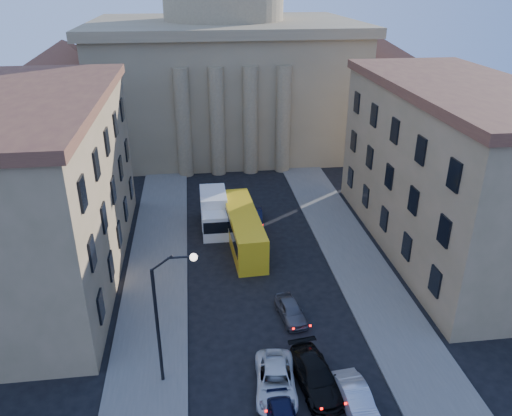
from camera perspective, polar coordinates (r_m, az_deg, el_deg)
The scene contains 13 objects.
sidewalk_left at distance 40.62m, azimuth -11.42°, elevation -9.01°, with size 5.00×60.00×0.15m, color #605D57.
sidewalk_right at distance 42.58m, azimuth 12.19°, elevation -7.35°, with size 5.00×60.00×0.15m, color #605D57.
church at distance 72.07m, azimuth -3.55°, elevation 16.58°, with size 68.02×28.76×36.60m.
building_left at distance 42.36m, azimuth -23.51°, elevation 2.05°, with size 11.60×26.60×14.70m.
building_right at distance 46.05m, azimuth 21.51°, elevation 4.17°, with size 11.60×26.60×14.70m.
street_lamp at distance 29.35m, azimuth -10.32°, elevation -11.35°, with size 2.62×0.44×8.83m.
car_right_near at distance 30.81m, azimuth 11.36°, elevation -20.62°, with size 1.50×4.29×1.41m, color #A9AAB0.
car_left_mid at distance 31.26m, azimuth 2.27°, elevation -19.16°, with size 2.38×5.16×1.43m, color silver.
car_right_mid at distance 31.67m, azimuth 6.83°, elevation -18.50°, with size 2.17×5.34×1.55m, color black.
car_right_far at distance 36.65m, azimuth 4.00°, elevation -11.59°, with size 1.56×3.87×1.32m, color #4E4E53.
car_right_distant at distance 49.61m, azimuth -0.07°, elevation -1.05°, with size 1.38×3.94×1.30m, color black.
city_bus at distance 45.35m, azimuth -1.47°, elevation -2.24°, with size 3.16×11.32×3.16m.
box_truck at distance 48.50m, azimuth -4.82°, elevation -0.51°, with size 2.49×6.23×3.42m.
Camera 1 is at (-4.80, -15.64, 22.54)m, focal length 35.00 mm.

